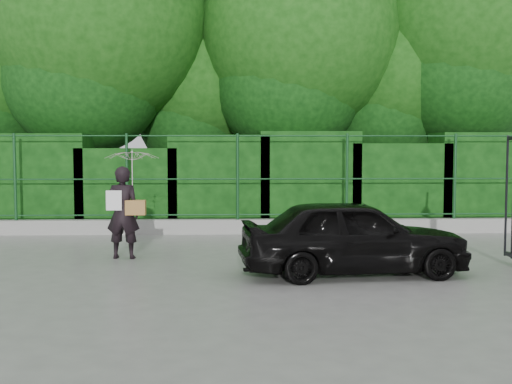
{
  "coord_description": "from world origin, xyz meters",
  "views": [
    {
      "loc": [
        0.31,
        -8.89,
        1.81
      ],
      "look_at": [
        0.67,
        1.3,
        1.1
      ],
      "focal_mm": 45.0,
      "sensor_mm": 36.0,
      "label": 1
    }
  ],
  "objects": [
    {
      "name": "car",
      "position": [
        2.01,
        0.09,
        0.55
      ],
      "size": [
        3.33,
        1.61,
        1.1
      ],
      "primitive_type": "imported",
      "rotation": [
        0.0,
        0.0,
        1.67
      ],
      "color": "black",
      "rests_on": "ground"
    },
    {
      "name": "fence",
      "position": [
        0.22,
        4.5,
        1.2
      ],
      "size": [
        14.13,
        0.06,
        1.8
      ],
      "color": "#143F1D",
      "rests_on": "kerb"
    },
    {
      "name": "hedge",
      "position": [
        0.08,
        5.5,
        1.01
      ],
      "size": [
        14.2,
        1.2,
        2.16
      ],
      "color": "black",
      "rests_on": "ground"
    },
    {
      "name": "trees",
      "position": [
        1.14,
        7.74,
        4.62
      ],
      "size": [
        17.1,
        6.15,
        8.08
      ],
      "color": "black",
      "rests_on": "ground"
    },
    {
      "name": "kerb",
      "position": [
        0.0,
        4.5,
        0.15
      ],
      "size": [
        14.0,
        0.25,
        0.3
      ],
      "primitive_type": "cube",
      "color": "#9E9E99",
      "rests_on": "ground"
    },
    {
      "name": "ground",
      "position": [
        0.0,
        0.0,
        0.0
      ],
      "size": [
        80.0,
        80.0,
        0.0
      ],
      "primitive_type": "plane",
      "color": "gray"
    },
    {
      "name": "woman",
      "position": [
        -1.39,
        1.58,
        1.17
      ],
      "size": [
        0.87,
        0.88,
        1.78
      ],
      "color": "black",
      "rests_on": "ground"
    }
  ]
}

